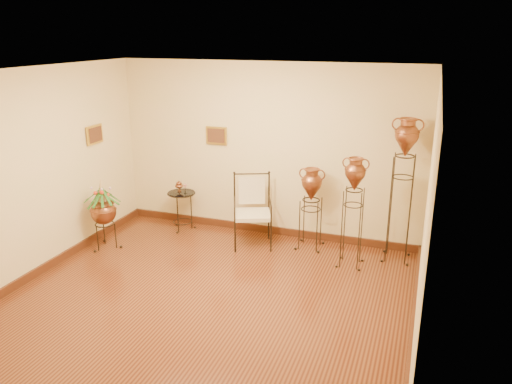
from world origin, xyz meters
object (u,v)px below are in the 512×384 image
(armchair, at_px, (252,212))
(side_table, at_px, (182,210))
(amphora_tall, at_px, (402,189))
(amphora_mid, at_px, (353,212))
(planter_urn, at_px, (103,209))

(armchair, bearing_deg, side_table, 147.79)
(armchair, bearing_deg, amphora_tall, -15.68)
(amphora_mid, xyz_separation_m, planter_urn, (-3.69, -0.67, -0.18))
(amphora_mid, relative_size, planter_urn, 1.42)
(amphora_tall, relative_size, planter_urn, 1.87)
(amphora_mid, height_order, armchair, amphora_mid)
(amphora_tall, bearing_deg, planter_urn, -165.90)
(amphora_tall, height_order, side_table, amphora_tall)
(planter_urn, xyz_separation_m, side_table, (0.77, 1.08, -0.29))
(amphora_tall, relative_size, armchair, 1.89)
(amphora_mid, relative_size, armchair, 1.44)
(amphora_tall, relative_size, side_table, 2.55)
(amphora_tall, height_order, armchair, amphora_tall)
(amphora_tall, bearing_deg, armchair, -173.64)
(planter_urn, distance_m, armchair, 2.29)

